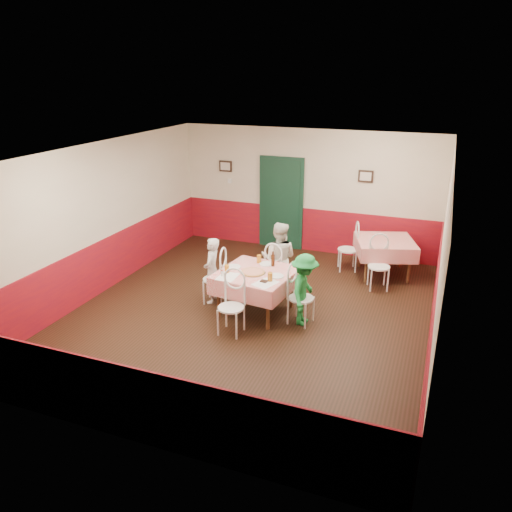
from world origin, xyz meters
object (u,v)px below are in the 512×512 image
(second_table, at_px, (384,258))
(chair_second_a, at_px, (348,250))
(wallet, at_px, (264,281))
(chair_near, at_px, (231,308))
(pizza, at_px, (253,272))
(diner_far, at_px, (279,258))
(beer_bottle, at_px, (273,259))
(chair_second_b, at_px, (379,267))
(chair_right, at_px, (301,298))
(chair_far, at_px, (277,272))
(diner_left, at_px, (212,271))
(glass_c, at_px, (259,259))
(main_table, at_px, (256,292))
(chair_left, at_px, (215,279))
(glass_b, at_px, (270,277))
(diner_right, at_px, (304,290))
(glass_a, at_px, (227,269))

(second_table, height_order, chair_second_a, chair_second_a)
(wallet, bearing_deg, chair_near, -120.49)
(chair_near, xyz_separation_m, pizza, (0.07, 0.78, 0.32))
(diner_far, bearing_deg, second_table, -143.86)
(beer_bottle, bearing_deg, chair_second_b, 40.13)
(chair_right, bearing_deg, chair_far, 47.76)
(chair_far, height_order, pizza, chair_far)
(chair_near, relative_size, diner_left, 0.74)
(chair_second_a, relative_size, glass_c, 6.20)
(chair_near, distance_m, glass_c, 1.32)
(main_table, bearing_deg, beer_bottle, 64.11)
(chair_left, distance_m, glass_b, 1.32)
(chair_far, distance_m, chair_second_a, 1.96)
(pizza, bearing_deg, second_table, 53.99)
(chair_left, relative_size, chair_right, 1.00)
(chair_near, xyz_separation_m, wallet, (0.38, 0.49, 0.32))
(chair_right, xyz_separation_m, glass_c, (-0.95, 0.52, 0.38))
(chair_right, relative_size, glass_b, 6.17)
(chair_right, height_order, beer_bottle, beer_bottle)
(chair_left, relative_size, diner_left, 0.74)
(pizza, relative_size, diner_left, 0.33)
(main_table, xyz_separation_m, beer_bottle, (0.18, 0.37, 0.50))
(chair_far, relative_size, diner_left, 0.74)
(second_table, distance_m, chair_far, 2.43)
(chair_near, bearing_deg, chair_second_b, 53.47)
(chair_second_a, xyz_separation_m, wallet, (-0.83, -2.88, 0.32))
(main_table, relative_size, chair_far, 1.36)
(diner_far, bearing_deg, chair_second_b, -160.13)
(main_table, height_order, chair_left, chair_left)
(diner_right, bearing_deg, chair_second_a, -7.10)
(main_table, relative_size, glass_a, 8.95)
(main_table, distance_m, chair_left, 0.85)
(glass_c, height_order, beer_bottle, beer_bottle)
(chair_right, height_order, chair_far, same)
(glass_c, xyz_separation_m, beer_bottle, (0.28, -0.05, 0.05))
(beer_bottle, bearing_deg, second_table, 52.24)
(chair_near, distance_m, chair_second_b, 3.27)
(main_table, height_order, diner_far, diner_far)
(main_table, height_order, beer_bottle, beer_bottle)
(chair_left, relative_size, chair_far, 1.00)
(second_table, bearing_deg, glass_a, -130.15)
(glass_b, height_order, diner_right, diner_right)
(pizza, distance_m, diner_far, 0.97)
(wallet, xyz_separation_m, diner_left, (-1.17, 0.46, -0.16))
(chair_right, bearing_deg, wallet, 123.32)
(diner_left, bearing_deg, chair_second_a, 133.33)
(chair_near, relative_size, diner_far, 0.64)
(pizza, distance_m, glass_c, 0.49)
(chair_left, xyz_separation_m, chair_near, (0.74, -0.95, 0.00))
(glass_b, xyz_separation_m, diner_left, (-1.25, 0.40, -0.22))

